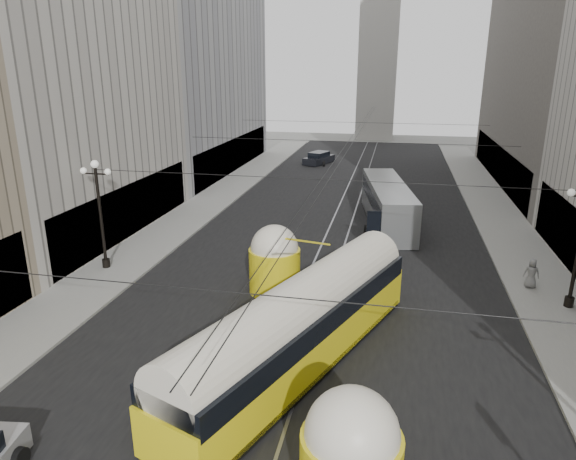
% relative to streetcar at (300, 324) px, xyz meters
% --- Properties ---
extents(road, '(20.00, 85.00, 0.02)m').
position_rel_streetcar_xyz_m(road, '(-0.50, 22.15, -1.83)').
color(road, black).
rests_on(road, ground).
extents(sidewalk_left, '(4.00, 72.00, 0.15)m').
position_rel_streetcar_xyz_m(sidewalk_left, '(-12.50, 25.65, -1.75)').
color(sidewalk_left, gray).
rests_on(sidewalk_left, ground).
extents(sidewalk_right, '(4.00, 72.00, 0.15)m').
position_rel_streetcar_xyz_m(sidewalk_right, '(11.50, 25.65, -1.75)').
color(sidewalk_right, gray).
rests_on(sidewalk_right, ground).
extents(rail_left, '(0.12, 85.00, 0.04)m').
position_rel_streetcar_xyz_m(rail_left, '(-1.25, 22.15, -1.83)').
color(rail_left, gray).
rests_on(rail_left, ground).
extents(rail_right, '(0.12, 85.00, 0.04)m').
position_rel_streetcar_xyz_m(rail_right, '(0.25, 22.15, -1.83)').
color(rail_right, gray).
rests_on(rail_right, ground).
extents(building_left_far, '(12.60, 28.60, 28.60)m').
position_rel_streetcar_xyz_m(building_left_far, '(-20.49, 37.65, 12.48)').
color(building_left_far, '#999999').
rests_on(building_left_far, ground).
extents(distant_tower, '(6.00, 6.00, 31.36)m').
position_rel_streetcar_xyz_m(distant_tower, '(-0.50, 69.65, 13.14)').
color(distant_tower, '#B2AFA8').
rests_on(distant_tower, ground).
extents(lamppost_left_mid, '(1.86, 0.44, 6.37)m').
position_rel_streetcar_xyz_m(lamppost_left_mid, '(-13.10, 7.65, 1.92)').
color(lamppost_left_mid, black).
rests_on(lamppost_left_mid, sidewalk_left).
extents(catenary, '(25.00, 72.00, 0.23)m').
position_rel_streetcar_xyz_m(catenary, '(-0.38, 21.14, 4.05)').
color(catenary, black).
rests_on(catenary, ground).
extents(streetcar, '(7.95, 16.06, 3.74)m').
position_rel_streetcar_xyz_m(streetcar, '(0.00, 0.00, 0.00)').
color(streetcar, yellow).
rests_on(streetcar, ground).
extents(city_bus, '(4.55, 12.50, 3.10)m').
position_rel_streetcar_xyz_m(city_bus, '(2.85, 20.49, -0.13)').
color(city_bus, gray).
rests_on(city_bus, ground).
extents(sedan_white_far, '(3.34, 4.63, 1.35)m').
position_rel_streetcar_xyz_m(sedan_white_far, '(2.22, 31.16, -1.22)').
color(sedan_white_far, white).
rests_on(sedan_white_far, ground).
extents(sedan_dark_far, '(3.51, 5.08, 1.48)m').
position_rel_streetcar_xyz_m(sedan_dark_far, '(-5.99, 44.29, -1.16)').
color(sedan_dark_far, black).
rests_on(sedan_dark_far, ground).
extents(pedestrian_sidewalk_right, '(0.86, 0.62, 1.61)m').
position_rel_streetcar_xyz_m(pedestrian_sidewalk_right, '(10.75, 9.70, -0.87)').
color(pedestrian_sidewalk_right, slate).
rests_on(pedestrian_sidewalk_right, sidewalk_right).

